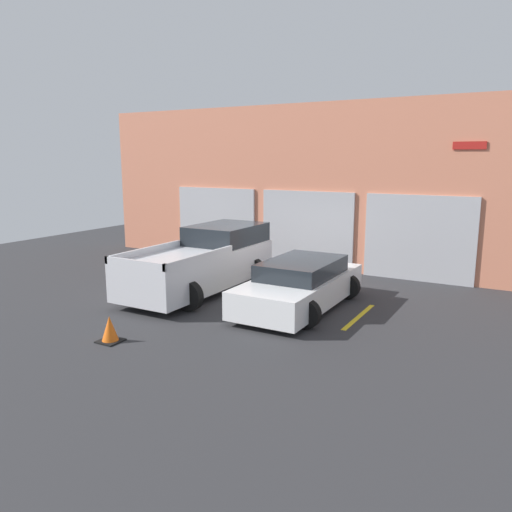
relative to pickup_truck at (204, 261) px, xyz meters
name	(u,v)px	position (x,y,z in m)	size (l,w,h in m)	color
ground_plane	(271,287)	(1.56, 1.17, -0.84)	(28.00, 28.00, 0.00)	#2D2D30
shophouse_building	(317,189)	(1.55, 4.46, 1.88)	(17.30, 0.68, 5.53)	#D17A5B
pickup_truck	(204,261)	(0.00, 0.00, 0.00)	(2.43, 5.20, 1.76)	silver
sedan_white	(300,285)	(3.11, -0.22, -0.25)	(2.23, 4.43, 1.22)	white
parking_stripe_far_left	(157,285)	(-1.56, -0.25, -0.83)	(0.12, 2.20, 0.01)	gold
parking_stripe_left	(247,299)	(1.56, -0.25, -0.83)	(0.12, 2.20, 0.01)	gold
parking_stripe_centre	(359,317)	(4.67, -0.25, -0.83)	(0.12, 2.20, 0.01)	gold
traffic_cone	(110,330)	(0.71, -4.37, -0.58)	(0.47, 0.47, 0.55)	black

